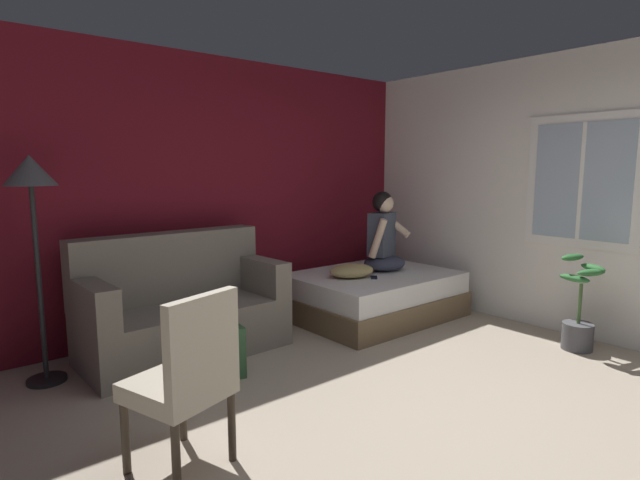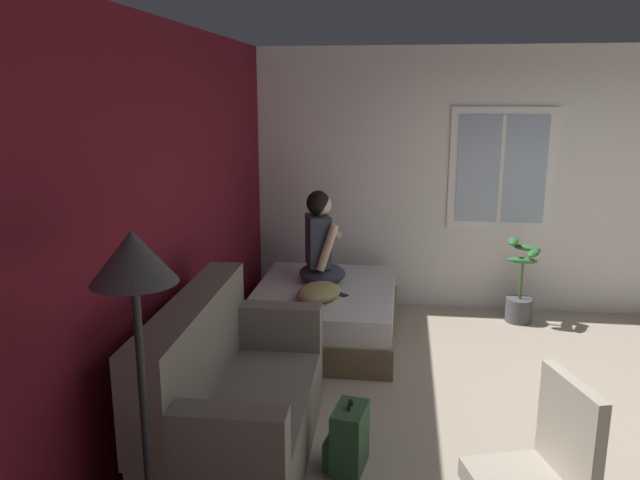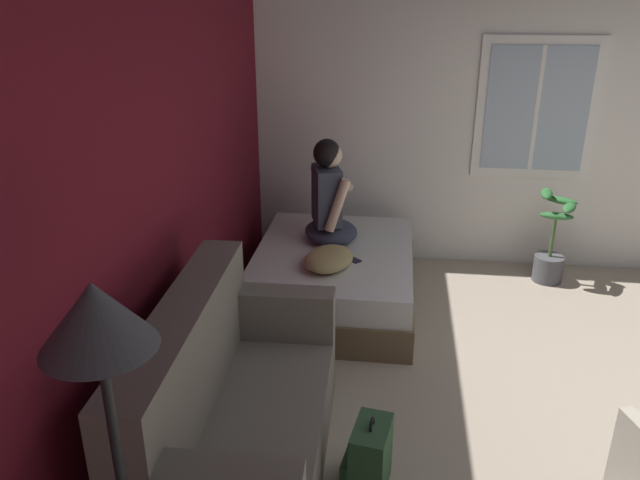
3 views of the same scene
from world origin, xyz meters
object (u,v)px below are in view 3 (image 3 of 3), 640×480
at_px(couch, 232,417).
at_px(potted_plant, 551,250).
at_px(backpack, 369,459).
at_px(floor_lamp, 103,362).
at_px(throw_pillow, 329,259).
at_px(bed, 334,277).
at_px(cell_phone, 353,259).
at_px(person_seated, 329,201).

xyz_separation_m(couch, potted_plant, (2.73, -2.20, -0.09)).
relative_size(backpack, floor_lamp, 0.27).
distance_m(throw_pillow, floor_lamp, 2.97).
height_order(bed, cell_phone, cell_phone).
relative_size(bed, floor_lamp, 1.02).
bearing_deg(backpack, couch, 90.20).
distance_m(bed, floor_lamp, 3.37).
bearing_deg(couch, potted_plant, -38.80).
height_order(bed, throw_pillow, throw_pillow).
relative_size(person_seated, backpack, 1.91).
height_order(person_seated, backpack, person_seated).
height_order(throw_pillow, cell_phone, throw_pillow).
bearing_deg(person_seated, floor_lamp, 174.52).
height_order(person_seated, potted_plant, person_seated).
height_order(backpack, cell_phone, cell_phone).
height_order(bed, person_seated, person_seated).
distance_m(bed, cell_phone, 0.34).
bearing_deg(potted_plant, throw_pillow, 117.75).
xyz_separation_m(floor_lamp, potted_plant, (3.80, -2.27, -1.13)).
bearing_deg(cell_phone, person_seated, 75.24).
xyz_separation_m(bed, cell_phone, (-0.17, -0.17, 0.25)).
bearing_deg(person_seated, throw_pillow, -173.57).
bearing_deg(bed, couch, 171.21).
xyz_separation_m(throw_pillow, cell_phone, (0.15, -0.17, -0.07)).
bearing_deg(throw_pillow, potted_plant, -62.25).
relative_size(bed, cell_phone, 12.01).
distance_m(backpack, throw_pillow, 1.82).
bearing_deg(cell_phone, floor_lamp, -146.66).
bearing_deg(potted_plant, cell_phone, 116.05).
distance_m(bed, potted_plant, 1.99).
xyz_separation_m(couch, cell_phone, (1.90, -0.48, 0.09)).
bearing_deg(couch, bed, -8.79).
bearing_deg(person_seated, bed, -162.46).
relative_size(bed, backpack, 3.78).
xyz_separation_m(couch, throw_pillow, (1.74, -0.31, 0.16)).
bearing_deg(throw_pillow, person_seated, 6.43).
xyz_separation_m(bed, potted_plant, (0.67, -1.88, 0.07)).
xyz_separation_m(person_seated, backpack, (-2.28, -0.47, -0.64)).
xyz_separation_m(couch, floor_lamp, (-1.07, 0.07, 1.04)).
distance_m(throw_pillow, cell_phone, 0.24).
relative_size(couch, cell_phone, 11.95).
xyz_separation_m(bed, backpack, (-2.06, -0.41, -0.04)).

